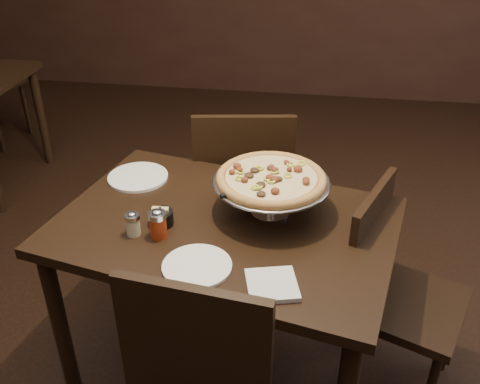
# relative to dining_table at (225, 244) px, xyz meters

# --- Properties ---
(room) EXTENTS (6.04, 7.04, 2.84)m
(room) POSITION_rel_dining_table_xyz_m (0.05, -0.02, 0.73)
(room) COLOR black
(room) RESTS_ON ground
(dining_table) EXTENTS (1.38, 1.07, 0.77)m
(dining_table) POSITION_rel_dining_table_xyz_m (0.00, 0.00, 0.00)
(dining_table) COLOR black
(dining_table) RESTS_ON ground
(pizza_stand) EXTENTS (0.44, 0.44, 0.18)m
(pizza_stand) POSITION_rel_dining_table_xyz_m (0.16, 0.09, 0.25)
(pizza_stand) COLOR silver
(pizza_stand) RESTS_ON dining_table
(parmesan_shaker) EXTENTS (0.05, 0.05, 0.09)m
(parmesan_shaker) POSITION_rel_dining_table_xyz_m (-0.31, -0.13, 0.15)
(parmesan_shaker) COLOR beige
(parmesan_shaker) RESTS_ON dining_table
(pepper_flake_shaker) EXTENTS (0.06, 0.06, 0.11)m
(pepper_flake_shaker) POSITION_rel_dining_table_xyz_m (-0.22, -0.13, 0.16)
(pepper_flake_shaker) COLOR #9B200E
(pepper_flake_shaker) RESTS_ON dining_table
(packet_caddy) EXTENTS (0.09, 0.09, 0.07)m
(packet_caddy) POSITION_rel_dining_table_xyz_m (-0.23, -0.05, 0.13)
(packet_caddy) COLOR black
(packet_caddy) RESTS_ON dining_table
(napkin_stack) EXTENTS (0.19, 0.19, 0.02)m
(napkin_stack) POSITION_rel_dining_table_xyz_m (0.21, -0.33, 0.11)
(napkin_stack) COLOR white
(napkin_stack) RESTS_ON dining_table
(plate_left) EXTENTS (0.25, 0.25, 0.01)m
(plate_left) POSITION_rel_dining_table_xyz_m (-0.42, 0.27, 0.11)
(plate_left) COLOR white
(plate_left) RESTS_ON dining_table
(plate_near) EXTENTS (0.23, 0.23, 0.01)m
(plate_near) POSITION_rel_dining_table_xyz_m (-0.04, -0.28, 0.11)
(plate_near) COLOR white
(plate_near) RESTS_ON dining_table
(serving_spatula) EXTENTS (0.14, 0.14, 0.02)m
(serving_spatula) POSITION_rel_dining_table_xyz_m (0.04, -0.03, 0.24)
(serving_spatula) COLOR silver
(serving_spatula) RESTS_ON pizza_stand
(chair_far) EXTENTS (0.53, 0.53, 0.98)m
(chair_far) POSITION_rel_dining_table_xyz_m (-0.02, 0.64, -0.13)
(chair_far) COLOR black
(chair_far) RESTS_ON ground
(chair_side) EXTENTS (0.54, 0.54, 0.89)m
(chair_side) POSITION_rel_dining_table_xyz_m (0.65, 0.07, -0.18)
(chair_side) COLOR black
(chair_side) RESTS_ON ground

